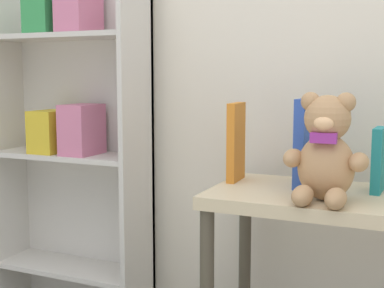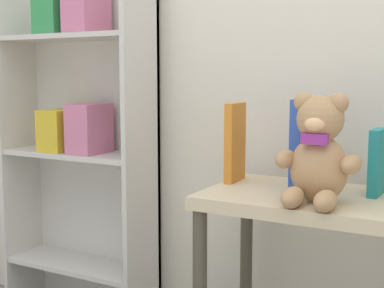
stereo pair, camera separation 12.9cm
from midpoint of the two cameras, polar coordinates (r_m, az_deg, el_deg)
name	(u,v)px [view 2 (the right image)]	position (r m, az deg, el deg)	size (l,w,h in m)	color
bookshelf_side	(82,129)	(2.07, -9.90, 1.62)	(0.60, 0.22, 1.36)	beige
display_table	(330,236)	(1.54, 16.83, -9.43)	(0.69, 0.39, 0.65)	beige
teddy_bear	(318,154)	(1.40, 15.90, -1.01)	(0.22, 0.20, 0.28)	tan
book_standing_orange	(235,142)	(1.64, 6.86, 0.16)	(0.02, 0.12, 0.24)	orange
book_standing_blue	(302,144)	(1.58, 13.95, 0.02)	(0.03, 0.15, 0.26)	#2D51B7
book_standing_teal	(377,162)	(1.55, 21.42, -1.85)	(0.03, 0.11, 0.18)	teal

